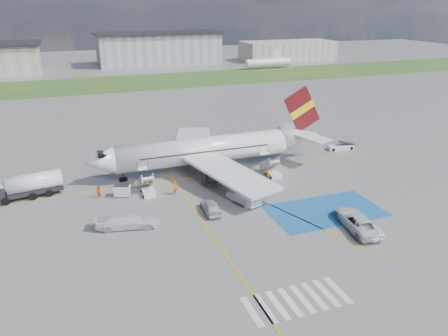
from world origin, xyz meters
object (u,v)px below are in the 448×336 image
(airliner, at_px, (212,149))
(car_silver_a, at_px, (211,207))
(fuel_tanker, at_px, (25,188))
(gpu_cart, at_px, (122,191))
(car_silver_b, at_px, (244,197))
(van_white_b, at_px, (127,219))
(belt_loader, at_px, (341,147))
(van_white_a, at_px, (357,219))

(airliner, xyz_separation_m, car_silver_a, (-4.87, -13.56, -2.61))
(fuel_tanker, relative_size, gpu_cart, 4.16)
(airliner, bearing_deg, fuel_tanker, -177.75)
(car_silver_b, bearing_deg, van_white_b, -13.16)
(airliner, xyz_separation_m, belt_loader, (24.15, 1.64, -3.02))
(belt_loader, xyz_separation_m, van_white_b, (-39.14, -15.43, 0.69))
(gpu_cart, relative_size, car_silver_b, 0.45)
(fuel_tanker, distance_m, van_white_b, 17.01)
(fuel_tanker, relative_size, belt_loader, 1.86)
(car_silver_a, relative_size, van_white_b, 0.84)
(belt_loader, xyz_separation_m, van_white_a, (-14.67, -24.58, 0.76))
(gpu_cart, bearing_deg, van_white_a, -18.25)
(car_silver_b, height_order, van_white_a, van_white_a)
(car_silver_a, bearing_deg, car_silver_b, -163.06)
(airliner, distance_m, belt_loader, 24.40)
(belt_loader, distance_m, van_white_a, 28.63)
(van_white_a, distance_m, van_white_b, 26.13)
(fuel_tanker, distance_m, van_white_a, 41.90)
(belt_loader, height_order, van_white_a, van_white_a)
(fuel_tanker, distance_m, car_silver_a, 24.78)
(fuel_tanker, relative_size, car_silver_a, 2.09)
(gpu_cart, relative_size, van_white_a, 0.38)
(car_silver_a, bearing_deg, fuel_tanker, -27.03)
(car_silver_b, xyz_separation_m, van_white_b, (-14.93, -1.39, 0.23))
(airliner, relative_size, car_silver_a, 8.04)
(fuel_tanker, height_order, belt_loader, fuel_tanker)
(fuel_tanker, relative_size, van_white_b, 1.75)
(fuel_tanker, distance_m, car_silver_b, 28.54)
(belt_loader, height_order, van_white_b, van_white_b)
(fuel_tanker, xyz_separation_m, car_silver_b, (26.17, -11.37, -0.50))
(gpu_cart, bearing_deg, airliner, 37.91)
(gpu_cart, height_order, van_white_a, van_white_a)
(airliner, distance_m, car_silver_a, 14.64)
(airliner, height_order, fuel_tanker, airliner)
(car_silver_b, relative_size, van_white_b, 0.93)
(gpu_cart, xyz_separation_m, car_silver_a, (9.47, -8.57, 0.03))
(fuel_tanker, height_order, car_silver_a, fuel_tanker)
(fuel_tanker, height_order, van_white_a, fuel_tanker)
(airliner, height_order, van_white_b, airliner)
(airliner, height_order, car_silver_b, airliner)
(fuel_tanker, height_order, car_silver_b, fuel_tanker)
(airliner, xyz_separation_m, fuel_tanker, (-26.24, -1.03, -2.06))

